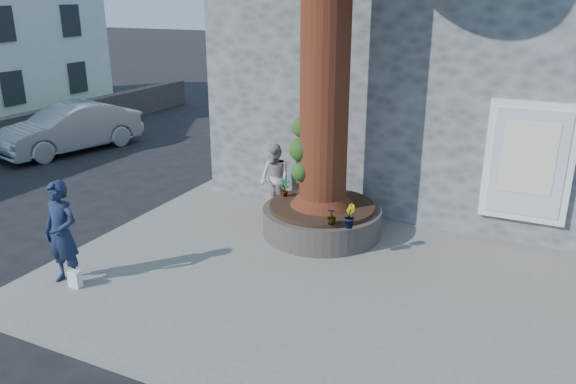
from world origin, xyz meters
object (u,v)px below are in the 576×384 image
at_px(man, 62,233).
at_px(woman, 275,179).
at_px(car_silver, 69,128).
at_px(planter, 322,219).

relative_size(man, woman, 1.15).
bearing_deg(car_silver, man, -30.31).
distance_m(planter, man, 4.72).
height_order(man, woman, man).
bearing_deg(woman, planter, 1.21).
xyz_separation_m(planter, man, (-2.97, -3.63, 0.57)).
xyz_separation_m(man, woman, (1.61, 4.27, -0.11)).
relative_size(woman, car_silver, 0.34).
distance_m(planter, woman, 1.57).
xyz_separation_m(man, car_silver, (-6.47, 6.41, -0.26)).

